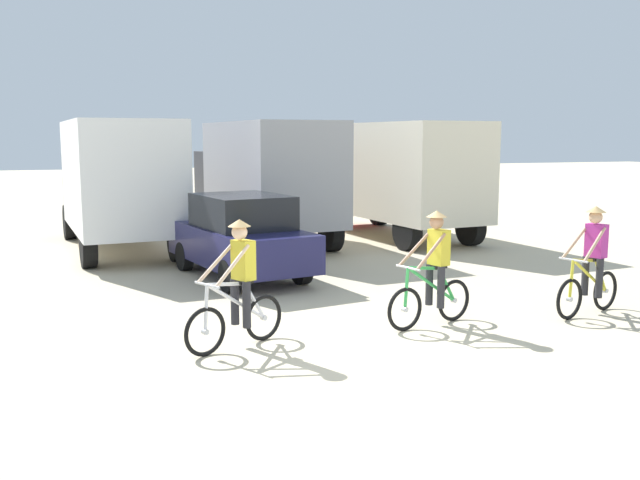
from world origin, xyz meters
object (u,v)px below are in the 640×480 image
at_px(cyclist_near_camera, 592,265).
at_px(cyclist_cowboy_hat, 433,273).
at_px(box_truck_grey_hauler, 264,176).
at_px(box_truck_cream_rv, 396,174).
at_px(box_truck_avon_van, 117,179).
at_px(sedan_parked, 240,236).
at_px(cyclist_orange_shirt, 238,289).

bearing_deg(cyclist_near_camera, cyclist_cowboy_hat, 174.90).
xyz_separation_m(box_truck_grey_hauler, box_truck_cream_rv, (3.91, -0.36, 0.00)).
distance_m(box_truck_avon_van, sedan_parked, 5.16).
bearing_deg(box_truck_avon_van, sedan_parked, -64.48).
distance_m(box_truck_grey_hauler, cyclist_near_camera, 10.28).
relative_size(sedan_parked, cyclist_near_camera, 2.44).
distance_m(sedan_parked, cyclist_cowboy_hat, 5.16).
relative_size(box_truck_avon_van, cyclist_near_camera, 3.80).
relative_size(box_truck_avon_van, cyclist_orange_shirt, 3.80).
relative_size(sedan_parked, cyclist_orange_shirt, 2.44).
bearing_deg(box_truck_grey_hauler, box_truck_avon_van, -177.26).
bearing_deg(box_truck_avon_van, box_truck_cream_rv, -1.20).
bearing_deg(cyclist_orange_shirt, box_truck_grey_hauler, 72.99).
height_order(cyclist_orange_shirt, cyclist_cowboy_hat, same).
relative_size(box_truck_avon_van, cyclist_cowboy_hat, 3.80).
distance_m(box_truck_cream_rv, sedan_parked, 7.27).
distance_m(box_truck_avon_van, cyclist_orange_shirt, 9.57).
height_order(box_truck_grey_hauler, cyclist_orange_shirt, box_truck_grey_hauler).
bearing_deg(box_truck_avon_van, cyclist_near_camera, -53.91).
bearing_deg(cyclist_near_camera, cyclist_orange_shirt, 178.81).
distance_m(cyclist_cowboy_hat, cyclist_near_camera, 2.83).
bearing_deg(cyclist_orange_shirt, cyclist_near_camera, -1.19).
relative_size(box_truck_cream_rv, cyclist_orange_shirt, 3.82).
bearing_deg(box_truck_cream_rv, box_truck_avon_van, 178.80).
height_order(box_truck_cream_rv, sedan_parked, box_truck_cream_rv).
distance_m(box_truck_grey_hauler, cyclist_orange_shirt, 10.14).
xyz_separation_m(box_truck_grey_hauler, cyclist_cowboy_hat, (0.19, -9.52, -1.03)).
xyz_separation_m(sedan_parked, cyclist_near_camera, (4.80, -5.01, -0.04)).
bearing_deg(cyclist_near_camera, box_truck_grey_hauler, 107.13).
bearing_deg(sedan_parked, cyclist_near_camera, -46.23).
height_order(cyclist_orange_shirt, cyclist_near_camera, same).
xyz_separation_m(box_truck_grey_hauler, cyclist_near_camera, (3.01, -9.77, -1.03)).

